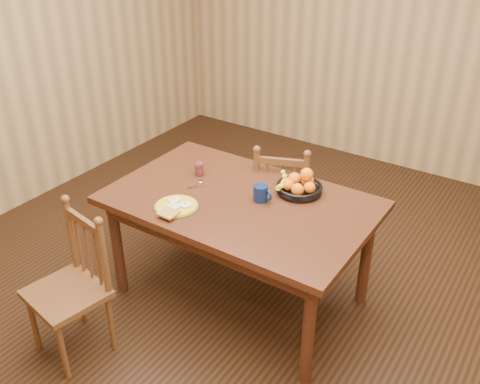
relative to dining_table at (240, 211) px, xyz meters
The scene contains 10 objects.
room 0.68m from the dining_table, ahead, with size 4.52×5.02×2.72m.
dining_table is the anchor object (origin of this frame).
chair_far 0.62m from the dining_table, 92.22° to the left, with size 0.52×0.51×0.90m.
chair_near 1.08m from the dining_table, 121.02° to the right, with size 0.47×0.45×0.89m.
breakfast_plate 0.40m from the dining_table, 130.93° to the right, with size 0.26×0.29×0.04m.
fork 0.35m from the dining_table, 129.38° to the right, with size 0.04×0.18×0.00m.
spoon 0.34m from the dining_table, behind, with size 0.07×0.15×0.01m.
coffee_mug 0.19m from the dining_table, 26.86° to the left, with size 0.13×0.09×0.10m.
juice_glass 0.44m from the dining_table, 163.33° to the left, with size 0.06×0.06×0.09m.
fruit_bowl 0.40m from the dining_table, 46.93° to the left, with size 0.32×0.29×0.17m.
Camera 1 is at (1.56, -2.34, 2.39)m, focal length 40.00 mm.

